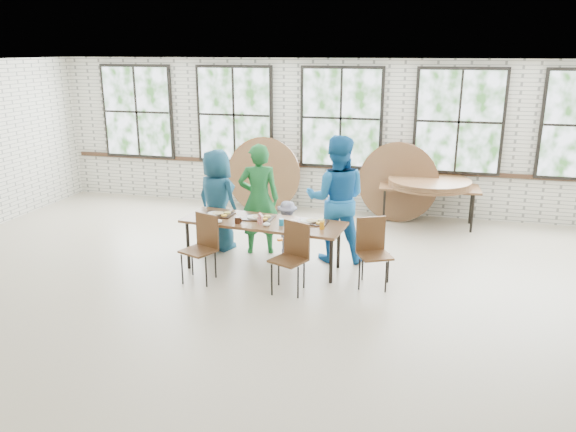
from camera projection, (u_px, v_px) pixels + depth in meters
name	position (u px, v px, depth m)	size (l,w,h in m)	color
room	(341.00, 120.00, 10.92)	(12.00, 12.00, 12.00)	#B9AC93
dining_table	(263.00, 224.00, 8.26)	(2.46, 1.02, 0.74)	brown
chair_near_left	(203.00, 242.00, 7.90)	(0.54, 0.53, 0.95)	#52331B
chair_near_right	(293.00, 251.00, 7.55)	(0.55, 0.54, 0.95)	#52331B
chair_spare	(373.00, 246.00, 7.74)	(0.56, 0.55, 0.95)	#52331B
adult_teal	(217.00, 200.00, 9.06)	(0.81, 0.52, 1.65)	navy
adult_green	(259.00, 199.00, 8.87)	(0.65, 0.42, 1.77)	#1A622B
toddler	(287.00, 228.00, 8.88)	(0.57, 0.33, 0.88)	#1D1645
adult_blue	(336.00, 199.00, 8.54)	(0.95, 0.74, 1.95)	#1863AB
storage_table	(429.00, 189.00, 10.34)	(1.84, 0.86, 0.74)	brown
tabletop_clutter	(268.00, 220.00, 8.18)	(1.91, 0.59, 0.11)	black
round_tops_stacked	(429.00, 183.00, 10.31)	(1.50, 1.50, 0.13)	brown
round_tops_leaning	(328.00, 178.00, 10.96)	(4.22, 0.50, 1.49)	brown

